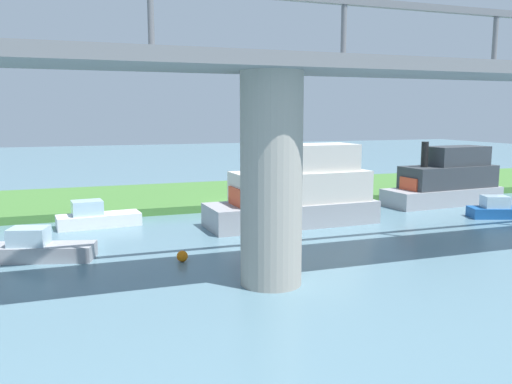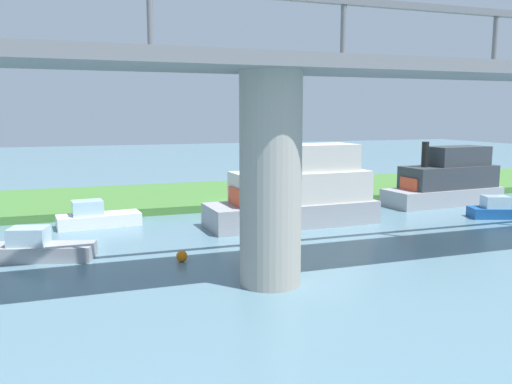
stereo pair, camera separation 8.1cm
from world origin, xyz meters
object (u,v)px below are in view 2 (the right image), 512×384
(person_on_bank, at_px, (245,187))
(marker_buoy, at_px, (182,256))
(skiff_small, at_px, (40,248))
(houseboat_blue, at_px, (502,210))
(bridge_pylon, at_px, (271,180))
(pontoon_yellow, at_px, (447,181))
(riverboat_paddlewheel, at_px, (96,217))
(motorboat_white, at_px, (297,192))
(mooring_post, at_px, (355,189))

(person_on_bank, distance_m, marker_buoy, 15.63)
(skiff_small, relative_size, houseboat_blue, 1.06)
(bridge_pylon, distance_m, person_on_bank, 18.71)
(person_on_bank, height_order, pontoon_yellow, pontoon_yellow)
(pontoon_yellow, distance_m, riverboat_paddlewheel, 24.40)
(marker_buoy, bearing_deg, pontoon_yellow, -157.91)
(motorboat_white, height_order, houseboat_blue, motorboat_white)
(person_on_bank, xyz_separation_m, houseboat_blue, (-13.56, 10.52, -0.71))
(person_on_bank, xyz_separation_m, skiff_small, (13.43, 11.22, -0.67))
(bridge_pylon, bearing_deg, marker_buoy, -57.90)
(houseboat_blue, height_order, marker_buoy, houseboat_blue)
(bridge_pylon, height_order, skiff_small, bridge_pylon)
(marker_buoy, bearing_deg, riverboat_paddlewheel, -70.48)
(mooring_post, relative_size, marker_buoy, 1.69)
(mooring_post, bearing_deg, person_on_bank, -13.47)
(bridge_pylon, distance_m, houseboat_blue, 20.15)
(person_on_bank, distance_m, riverboat_paddlewheel, 11.68)
(bridge_pylon, bearing_deg, person_on_bank, -105.32)
(person_on_bank, relative_size, pontoon_yellow, 0.15)
(pontoon_yellow, xyz_separation_m, skiff_small, (27.13, 6.13, -1.16))
(motorboat_white, height_order, riverboat_paddlewheel, motorboat_white)
(bridge_pylon, height_order, riverboat_paddlewheel, bridge_pylon)
(bridge_pylon, relative_size, person_on_bank, 5.79)
(bridge_pylon, height_order, houseboat_blue, bridge_pylon)
(bridge_pylon, distance_m, pontoon_yellow, 22.66)
(riverboat_paddlewheel, height_order, skiff_small, riverboat_paddlewheel)
(motorboat_white, relative_size, houseboat_blue, 2.31)
(motorboat_white, relative_size, pontoon_yellow, 1.12)
(person_on_bank, relative_size, riverboat_paddlewheel, 0.29)
(person_on_bank, bearing_deg, motorboat_white, 94.50)
(pontoon_yellow, distance_m, skiff_small, 27.84)
(riverboat_paddlewheel, relative_size, marker_buoy, 9.61)
(riverboat_paddlewheel, height_order, marker_buoy, riverboat_paddlewheel)
(motorboat_white, xyz_separation_m, houseboat_blue, (-12.93, 2.55, -1.42))
(motorboat_white, bearing_deg, marker_buoy, 35.17)
(pontoon_yellow, xyz_separation_m, houseboat_blue, (0.14, 5.43, -1.19))
(bridge_pylon, height_order, person_on_bank, bridge_pylon)
(person_on_bank, bearing_deg, pontoon_yellow, 159.61)
(person_on_bank, height_order, motorboat_white, motorboat_white)
(mooring_post, distance_m, houseboat_blue, 10.21)
(pontoon_yellow, relative_size, skiff_small, 1.94)
(bridge_pylon, height_order, mooring_post, bridge_pylon)
(mooring_post, height_order, skiff_small, skiff_small)
(motorboat_white, bearing_deg, skiff_small, 13.02)
(marker_buoy, bearing_deg, person_on_bank, -118.67)
(person_on_bank, xyz_separation_m, pontoon_yellow, (-13.70, 5.09, 0.49))
(person_on_bank, height_order, riverboat_paddlewheel, person_on_bank)
(pontoon_yellow, bearing_deg, motorboat_white, 12.43)
(riverboat_paddlewheel, bearing_deg, houseboat_blue, 166.52)
(houseboat_blue, distance_m, marker_buoy, 21.28)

